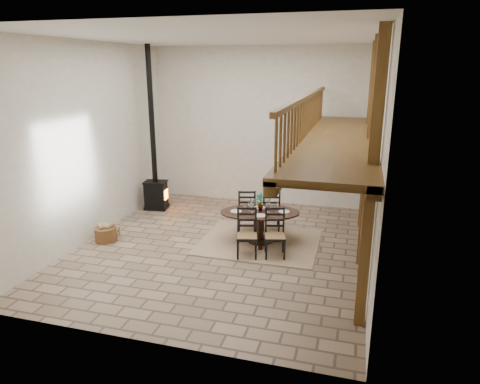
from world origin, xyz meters
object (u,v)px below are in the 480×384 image
(log_basket, at_px, (106,234))
(log_stack, at_px, (112,232))
(wood_stove, at_px, (155,175))
(dining_table, at_px, (260,225))

(log_basket, height_order, log_stack, log_basket)
(wood_stove, height_order, log_stack, wood_stove)
(dining_table, height_order, log_basket, dining_table)
(log_basket, relative_size, log_stack, 1.42)
(dining_table, xyz_separation_m, log_basket, (-3.88, -1.00, -0.27))
(wood_stove, bearing_deg, dining_table, -33.36)
(log_stack, bearing_deg, dining_table, 9.69)
(log_basket, xyz_separation_m, log_stack, (-0.03, 0.33, -0.08))
(wood_stove, distance_m, log_basket, 2.91)
(dining_table, xyz_separation_m, wood_stove, (-3.79, 1.75, 0.65))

